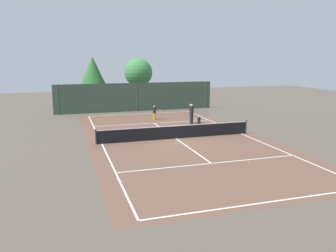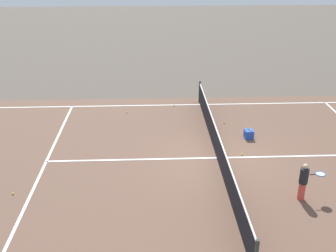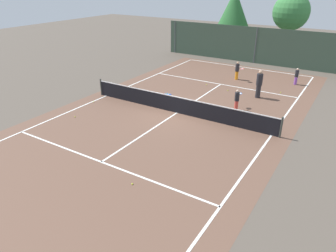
{
  "view_description": "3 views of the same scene",
  "coord_description": "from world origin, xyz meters",
  "px_view_note": "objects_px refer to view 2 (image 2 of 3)",
  "views": [
    {
      "loc": [
        -7.91,
        -23.47,
        5.95
      ],
      "look_at": [
        -1.18,
        -1.79,
        1.38
      ],
      "focal_mm": 36.29,
      "sensor_mm": 36.0,
      "label": 1
    },
    {
      "loc": [
        13.25,
        -2.42,
        7.44
      ],
      "look_at": [
        -0.99,
        -1.82,
        0.91
      ],
      "focal_mm": 43.04,
      "sensor_mm": 36.0,
      "label": 2
    },
    {
      "loc": [
        8.52,
        -14.64,
        7.17
      ],
      "look_at": [
        1.5,
        -3.39,
        0.88
      ],
      "focal_mm": 33.56,
      "sensor_mm": 36.0,
      "label": 3
    }
  ],
  "objects_px": {
    "player_2": "(304,181)",
    "tennis_ball_0": "(224,123)",
    "tennis_ball_3": "(242,154)",
    "tennis_ball_5": "(127,112)",
    "ball_crate": "(249,134)",
    "tennis_ball_4": "(174,105)",
    "tennis_ball_7": "(13,194)"
  },
  "relations": [
    {
      "from": "ball_crate",
      "to": "tennis_ball_0",
      "type": "distance_m",
      "value": 1.7
    },
    {
      "from": "ball_crate",
      "to": "tennis_ball_3",
      "type": "bearing_deg",
      "value": -22.06
    },
    {
      "from": "player_2",
      "to": "tennis_ball_3",
      "type": "xyz_separation_m",
      "value": [
        -2.96,
        -1.28,
        -0.63
      ]
    },
    {
      "from": "ball_crate",
      "to": "tennis_ball_0",
      "type": "height_order",
      "value": "ball_crate"
    },
    {
      "from": "player_2",
      "to": "ball_crate",
      "type": "relative_size",
      "value": 2.98
    },
    {
      "from": "player_2",
      "to": "tennis_ball_4",
      "type": "distance_m",
      "value": 8.91
    },
    {
      "from": "ball_crate",
      "to": "tennis_ball_7",
      "type": "bearing_deg",
      "value": -66.16
    },
    {
      "from": "ball_crate",
      "to": "player_2",
      "type": "bearing_deg",
      "value": 8.96
    },
    {
      "from": "ball_crate",
      "to": "tennis_ball_0",
      "type": "xyz_separation_m",
      "value": [
        -1.52,
        -0.76,
        -0.15
      ]
    },
    {
      "from": "tennis_ball_0",
      "to": "tennis_ball_7",
      "type": "height_order",
      "value": "same"
    },
    {
      "from": "player_2",
      "to": "tennis_ball_3",
      "type": "height_order",
      "value": "player_2"
    },
    {
      "from": "tennis_ball_0",
      "to": "tennis_ball_3",
      "type": "distance_m",
      "value": 2.97
    },
    {
      "from": "player_2",
      "to": "ball_crate",
      "type": "distance_m",
      "value": 4.49
    },
    {
      "from": "tennis_ball_3",
      "to": "tennis_ball_4",
      "type": "relative_size",
      "value": 1.0
    },
    {
      "from": "tennis_ball_5",
      "to": "ball_crate",
      "type": "bearing_deg",
      "value": 60.61
    },
    {
      "from": "tennis_ball_0",
      "to": "tennis_ball_7",
      "type": "bearing_deg",
      "value": -55.8
    },
    {
      "from": "tennis_ball_0",
      "to": "tennis_ball_3",
      "type": "relative_size",
      "value": 1.0
    },
    {
      "from": "tennis_ball_4",
      "to": "tennis_ball_7",
      "type": "bearing_deg",
      "value": -37.05
    },
    {
      "from": "tennis_ball_4",
      "to": "tennis_ball_0",
      "type": "bearing_deg",
      "value": 44.13
    },
    {
      "from": "tennis_ball_3",
      "to": "tennis_ball_5",
      "type": "relative_size",
      "value": 1.0
    },
    {
      "from": "ball_crate",
      "to": "tennis_ball_5",
      "type": "xyz_separation_m",
      "value": [
        -2.93,
        -5.2,
        -0.15
      ]
    },
    {
      "from": "ball_crate",
      "to": "tennis_ball_4",
      "type": "distance_m",
      "value": 4.71
    },
    {
      "from": "tennis_ball_0",
      "to": "tennis_ball_5",
      "type": "height_order",
      "value": "same"
    },
    {
      "from": "tennis_ball_0",
      "to": "tennis_ball_3",
      "type": "height_order",
      "value": "same"
    },
    {
      "from": "tennis_ball_3",
      "to": "tennis_ball_4",
      "type": "height_order",
      "value": "same"
    },
    {
      "from": "player_2",
      "to": "tennis_ball_0",
      "type": "height_order",
      "value": "player_2"
    },
    {
      "from": "tennis_ball_3",
      "to": "tennis_ball_7",
      "type": "bearing_deg",
      "value": -73.7
    },
    {
      "from": "ball_crate",
      "to": "tennis_ball_0",
      "type": "bearing_deg",
      "value": -153.41
    },
    {
      "from": "tennis_ball_3",
      "to": "ball_crate",
      "type": "bearing_deg",
      "value": 157.94
    },
    {
      "from": "player_2",
      "to": "tennis_ball_7",
      "type": "xyz_separation_m",
      "value": [
        -0.63,
        -9.25,
        -0.63
      ]
    },
    {
      "from": "tennis_ball_3",
      "to": "tennis_ball_7",
      "type": "xyz_separation_m",
      "value": [
        2.33,
        -7.97,
        0.0
      ]
    },
    {
      "from": "tennis_ball_3",
      "to": "tennis_ball_4",
      "type": "bearing_deg",
      "value": -155.94
    }
  ]
}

